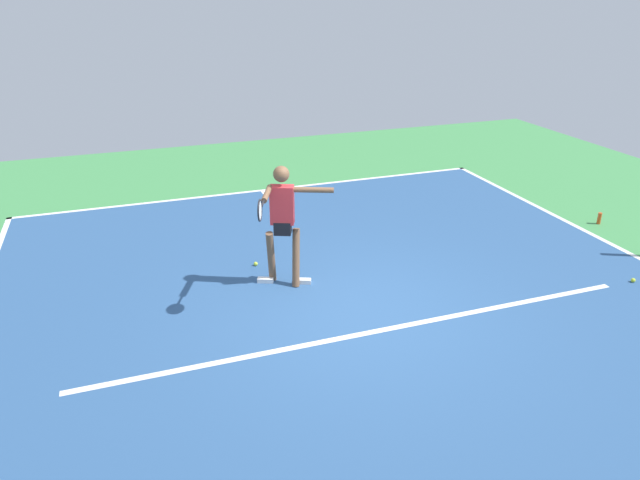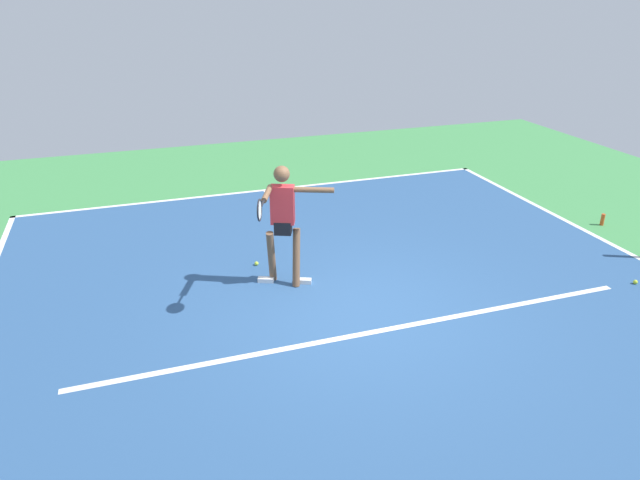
% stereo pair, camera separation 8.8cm
% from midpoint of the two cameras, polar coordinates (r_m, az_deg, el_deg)
% --- Properties ---
extents(ground_plane, '(19.82, 19.82, 0.00)m').
position_cam_midpoint_polar(ground_plane, '(8.13, 3.55, -7.05)').
color(ground_plane, '#428E4C').
extents(court_surface, '(10.20, 11.08, 0.00)m').
position_cam_midpoint_polar(court_surface, '(8.13, 3.55, -7.03)').
color(court_surface, '#2D5484').
rests_on(court_surface, ground_plane).
extents(court_line_baseline_near, '(10.20, 0.10, 0.01)m').
position_cam_midpoint_polar(court_line_baseline_near, '(12.91, -5.86, 4.87)').
color(court_line_baseline_near, white).
rests_on(court_line_baseline_near, ground_plane).
extents(court_line_service, '(7.65, 0.10, 0.01)m').
position_cam_midpoint_polar(court_line_service, '(7.72, 5.08, -8.92)').
color(court_line_service, white).
rests_on(court_line_service, ground_plane).
extents(court_line_centre_mark, '(0.10, 0.30, 0.01)m').
position_cam_midpoint_polar(court_line_centre_mark, '(12.72, -5.64, 4.60)').
color(court_line_centre_mark, white).
rests_on(court_line_centre_mark, ground_plane).
extents(tennis_player, '(1.28, 1.17, 1.85)m').
position_cam_midpoint_polar(tennis_player, '(8.40, -3.98, 2.18)').
color(tennis_player, brown).
rests_on(tennis_player, ground_plane).
extents(tennis_ball_by_sideline, '(0.07, 0.07, 0.07)m').
position_cam_midpoint_polar(tennis_ball_by_sideline, '(9.43, -6.59, -2.33)').
color(tennis_ball_by_sideline, '#C6E53D').
rests_on(tennis_ball_by_sideline, ground_plane).
extents(tennis_ball_centre_court, '(0.07, 0.07, 0.07)m').
position_cam_midpoint_polar(tennis_ball_centre_court, '(10.04, 28.12, -3.50)').
color(tennis_ball_centre_court, '#CCE033').
rests_on(tennis_ball_centre_court, ground_plane).
extents(water_bottle, '(0.07, 0.07, 0.22)m').
position_cam_midpoint_polar(water_bottle, '(12.16, 25.51, 1.93)').
color(water_bottle, '#D84C1E').
rests_on(water_bottle, ground_plane).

